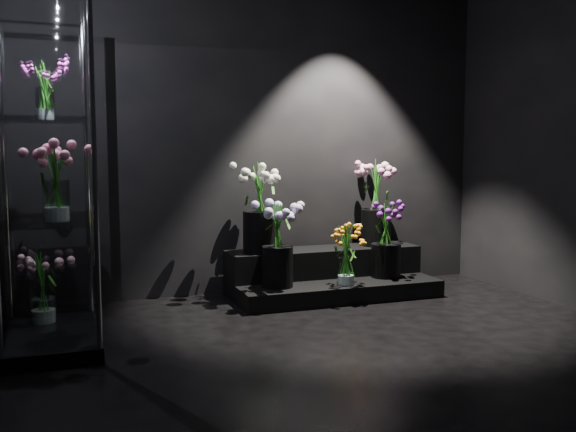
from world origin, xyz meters
TOP-DOWN VIEW (x-y plane):
  - floor at (0.00, 0.00)m, footprint 4.00×4.00m
  - wall_back at (0.00, 2.00)m, footprint 4.00×0.00m
  - display_riser at (0.47, 1.67)m, footprint 1.66×0.74m
  - display_case at (-1.71, 0.92)m, footprint 0.55×0.92m
  - bouquet_orange_bells at (0.48, 1.35)m, footprint 0.32×0.32m
  - bouquet_lilac at (-0.06, 1.46)m, footprint 0.46×0.46m
  - bouquet_purple at (0.92, 1.52)m, footprint 0.34×0.34m
  - bouquet_cream_roses at (-0.11, 1.74)m, footprint 0.42×0.42m
  - bouquet_pink_roses at (0.95, 1.76)m, footprint 0.49×0.49m
  - bouquet_case_pink at (-1.65, 0.77)m, footprint 0.35×0.35m
  - bouquet_case_magenta at (-1.70, 1.10)m, footprint 0.29×0.29m
  - bouquet_case_base_pink at (-1.76, 1.17)m, footprint 0.32×0.32m

SIDE VIEW (x-z plane):
  - floor at x=0.00m, z-range 0.00..0.00m
  - display_riser at x=0.47m, z-range -0.03..0.34m
  - bouquet_case_base_pink at x=-1.76m, z-range 0.10..0.55m
  - bouquet_orange_bells at x=0.48m, z-range 0.15..0.63m
  - bouquet_purple at x=0.92m, z-range 0.17..0.79m
  - bouquet_lilac at x=-0.06m, z-range 0.19..0.85m
  - bouquet_cream_roses at x=-0.11m, z-range 0.43..1.15m
  - bouquet_pink_roses at x=0.95m, z-range 0.42..1.17m
  - display_case at x=-1.71m, z-range 0.00..2.02m
  - bouquet_case_pink at x=-1.65m, z-range 0.80..1.27m
  - wall_back at x=0.00m, z-range -0.60..3.40m
  - bouquet_case_magenta at x=-1.70m, z-range 1.39..1.75m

